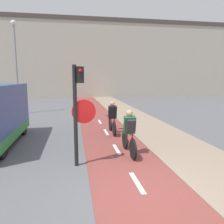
# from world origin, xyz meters

# --- Properties ---
(ground_plane) EXTENTS (120.00, 120.00, 0.00)m
(ground_plane) POSITION_xyz_m (0.00, 0.00, 0.00)
(ground_plane) COLOR #5B5B60
(bike_lane) EXTENTS (2.23, 60.00, 0.02)m
(bike_lane) POSITION_xyz_m (0.00, 0.00, 0.01)
(bike_lane) COLOR brown
(bike_lane) RESTS_ON ground_plane
(building_row_background) EXTENTS (60.00, 5.20, 10.09)m
(building_row_background) POSITION_xyz_m (0.00, 26.75, 5.05)
(building_row_background) COLOR #B2A899
(building_row_background) RESTS_ON ground_plane
(traffic_light_pole) EXTENTS (0.67, 0.26, 2.84)m
(traffic_light_pole) POSITION_xyz_m (-1.31, 1.84, 1.77)
(traffic_light_pole) COLOR black
(traffic_light_pole) RESTS_ON ground_plane
(street_lamp_far) EXTENTS (0.36, 0.36, 6.34)m
(street_lamp_far) POSITION_xyz_m (-5.29, 12.03, 3.91)
(street_lamp_far) COLOR gray
(street_lamp_far) RESTS_ON ground_plane
(cyclist_near) EXTENTS (0.46, 1.72, 1.49)m
(cyclist_near) POSITION_xyz_m (0.32, 2.49, 0.71)
(cyclist_near) COLOR black
(cyclist_near) RESTS_ON ground_plane
(cyclist_far) EXTENTS (0.46, 1.67, 1.48)m
(cyclist_far) POSITION_xyz_m (0.25, 5.30, 0.67)
(cyclist_far) COLOR black
(cyclist_far) RESTS_ON ground_plane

